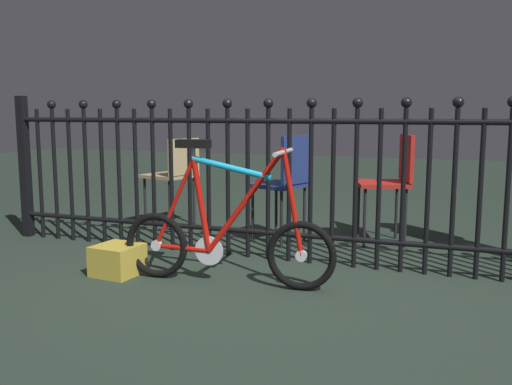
# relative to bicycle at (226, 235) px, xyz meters

# --- Properties ---
(ground_plane) EXTENTS (20.00, 20.00, 0.00)m
(ground_plane) POSITION_rel_bicycle_xyz_m (0.29, -0.09, -0.30)
(ground_plane) COLOR #243127
(iron_fence) EXTENTS (4.83, 0.07, 1.16)m
(iron_fence) POSITION_rel_bicycle_xyz_m (0.24, 0.63, 0.30)
(iron_fence) COLOR black
(iron_fence) RESTS_ON ground
(bicycle) EXTENTS (1.34, 0.40, 0.87)m
(bicycle) POSITION_rel_bicycle_xyz_m (0.00, 0.00, 0.00)
(bicycle) COLOR black
(bicycle) RESTS_ON ground
(chair_tan) EXTENTS (0.49, 0.48, 0.80)m
(chair_tan) POSITION_rel_bicycle_xyz_m (-1.12, 1.42, 0.20)
(chair_tan) COLOR black
(chair_tan) RESTS_ON ground
(chair_navy) EXTENTS (0.48, 0.48, 0.85)m
(chair_navy) POSITION_rel_bicycle_xyz_m (0.02, 1.13, 0.22)
(chair_navy) COLOR black
(chair_navy) RESTS_ON ground
(chair_red) EXTENTS (0.49, 0.49, 0.86)m
(chair_red) POSITION_rel_bicycle_xyz_m (0.80, 1.44, 0.23)
(chair_red) COLOR black
(chair_red) RESTS_ON ground
(display_crate) EXTENTS (0.29, 0.29, 0.19)m
(display_crate) POSITION_rel_bicycle_xyz_m (-0.73, -0.07, -0.20)
(display_crate) COLOR #B29933
(display_crate) RESTS_ON ground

